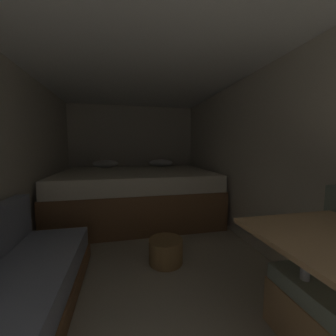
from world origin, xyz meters
name	(u,v)px	position (x,y,z in m)	size (l,w,h in m)	color
ground_plane	(146,259)	(0.00, 1.75, 0.00)	(6.60, 6.60, 0.00)	#A39984
wall_back	(133,155)	(0.00, 4.07, 1.00)	(2.61, 0.05, 2.01)	beige
wall_right	(258,162)	(1.28, 1.75, 1.00)	(0.05, 4.60, 2.01)	beige
ceiling_slab	(143,55)	(0.00, 1.75, 2.03)	(2.61, 4.60, 0.05)	white
bed	(137,193)	(0.00, 3.12, 0.39)	(2.39, 1.77, 0.92)	brown
dinette_table	(336,254)	(0.80, 0.47, 0.65)	(0.74, 0.64, 0.75)	tan
wicker_basket	(166,251)	(0.20, 1.65, 0.12)	(0.34, 0.34, 0.24)	olive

